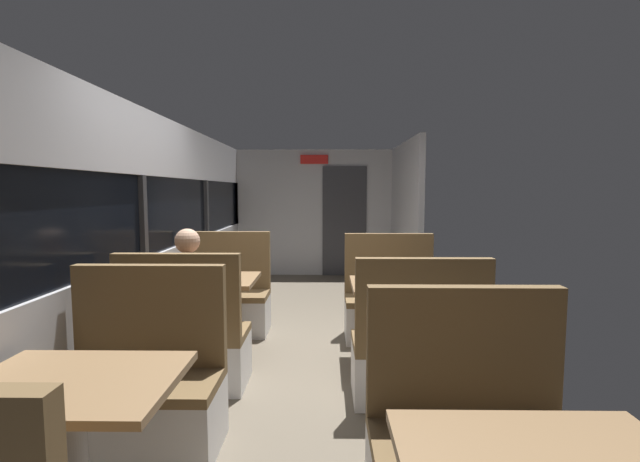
% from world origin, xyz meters
% --- Properties ---
extents(ground_plane, '(3.30, 9.20, 0.02)m').
position_xyz_m(ground_plane, '(0.00, 0.00, -0.01)').
color(ground_plane, '#665B4C').
extents(carriage_window_panel_left, '(0.09, 8.48, 2.30)m').
position_xyz_m(carriage_window_panel_left, '(-1.45, 0.00, 1.11)').
color(carriage_window_panel_left, '#B2B2B7').
rests_on(carriage_window_panel_left, ground_plane).
extents(carriage_end_bulkhead, '(2.90, 0.11, 2.30)m').
position_xyz_m(carriage_end_bulkhead, '(0.06, 4.19, 1.14)').
color(carriage_end_bulkhead, '#B2B2B7').
rests_on(carriage_end_bulkhead, ground_plane).
extents(carriage_aisle_panel_right, '(0.08, 2.40, 2.30)m').
position_xyz_m(carriage_aisle_panel_right, '(1.45, 3.00, 1.15)').
color(carriage_aisle_panel_right, '#B2B2B7').
rests_on(carriage_aisle_panel_right, ground_plane).
extents(dining_table_near_window, '(0.90, 0.70, 0.74)m').
position_xyz_m(dining_table_near_window, '(-0.89, -2.09, 0.64)').
color(dining_table_near_window, '#9E9EA3').
rests_on(dining_table_near_window, ground_plane).
extents(bench_near_window_facing_entry, '(0.95, 0.50, 1.10)m').
position_xyz_m(bench_near_window_facing_entry, '(-0.89, -1.39, 0.33)').
color(bench_near_window_facing_entry, silver).
rests_on(bench_near_window_facing_entry, ground_plane).
extents(dining_table_mid_window, '(0.90, 0.70, 0.74)m').
position_xyz_m(dining_table_mid_window, '(-0.89, 0.15, 0.64)').
color(dining_table_mid_window, '#9E9EA3').
rests_on(dining_table_mid_window, ground_plane).
extents(bench_mid_window_facing_end, '(0.95, 0.50, 1.10)m').
position_xyz_m(bench_mid_window_facing_end, '(-0.89, -0.55, 0.33)').
color(bench_mid_window_facing_end, silver).
rests_on(bench_mid_window_facing_end, ground_plane).
extents(bench_mid_window_facing_entry, '(0.95, 0.50, 1.10)m').
position_xyz_m(bench_mid_window_facing_entry, '(-0.89, 0.85, 0.33)').
color(bench_mid_window_facing_entry, silver).
rests_on(bench_mid_window_facing_entry, ground_plane).
extents(bench_front_aisle_facing_entry, '(0.95, 0.50, 1.10)m').
position_xyz_m(bench_front_aisle_facing_entry, '(0.89, -1.99, 0.33)').
color(bench_front_aisle_facing_entry, silver).
rests_on(bench_front_aisle_facing_entry, ground_plane).
extents(dining_table_rear_aisle, '(0.90, 0.70, 0.74)m').
position_xyz_m(dining_table_rear_aisle, '(0.89, -0.05, 0.64)').
color(dining_table_rear_aisle, '#9E9EA3').
rests_on(dining_table_rear_aisle, ground_plane).
extents(bench_rear_aisle_facing_end, '(0.95, 0.50, 1.10)m').
position_xyz_m(bench_rear_aisle_facing_end, '(0.89, -0.75, 0.33)').
color(bench_rear_aisle_facing_end, silver).
rests_on(bench_rear_aisle_facing_end, ground_plane).
extents(bench_rear_aisle_facing_entry, '(0.95, 0.50, 1.10)m').
position_xyz_m(bench_rear_aisle_facing_entry, '(0.89, 0.65, 0.33)').
color(bench_rear_aisle_facing_entry, silver).
rests_on(bench_rear_aisle_facing_entry, ground_plane).
extents(seated_passenger, '(0.47, 0.55, 1.26)m').
position_xyz_m(seated_passenger, '(-0.89, -0.47, 0.54)').
color(seated_passenger, '#26262D').
rests_on(seated_passenger, ground_plane).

